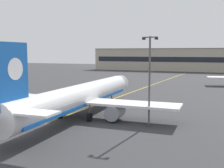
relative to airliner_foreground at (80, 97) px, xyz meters
The scene contains 6 objects.
ground_plane 12.10m from the airliner_foreground, 98.27° to the right, with size 400.00×400.00×0.00m, color #353538.
taxiway_centreline 18.88m from the airliner_foreground, 95.16° to the left, with size 0.30×180.00×0.01m, color yellow.
airliner_foreground is the anchor object (origin of this frame).
apron_lamp_post 12.19m from the airliner_foreground, ahead, with size 2.24×0.90×12.81m.
safety_cone_by_nose_gear 16.37m from the airliner_foreground, 87.10° to the left, with size 0.44×0.44×0.55m.
terminal_building 122.48m from the airliner_foreground, 88.28° to the left, with size 111.98×12.40×12.88m.
Camera 1 is at (23.07, -27.78, 10.56)m, focal length 44.57 mm.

